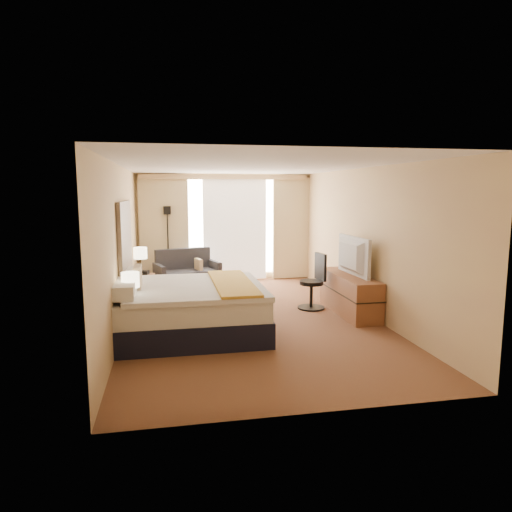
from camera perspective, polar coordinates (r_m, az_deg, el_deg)
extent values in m
cube|color=#4F2016|center=(8.02, -0.78, -7.74)|extent=(4.20, 7.00, 0.02)
cube|color=silver|center=(7.72, -0.82, 11.16)|extent=(4.20, 7.00, 0.02)
cube|color=tan|center=(11.21, -3.98, 3.56)|extent=(4.20, 0.02, 2.60)
cube|color=tan|center=(4.40, 7.31, -3.67)|extent=(4.20, 0.02, 2.60)
cube|color=tan|center=(7.68, -16.43, 1.12)|extent=(0.02, 7.00, 2.60)
cube|color=tan|center=(8.39, 13.47, 1.80)|extent=(0.02, 7.00, 2.60)
cube|color=black|center=(7.87, -16.00, 1.16)|extent=(0.06, 1.85, 1.50)
cube|color=brown|center=(6.83, -14.95, -8.46)|extent=(0.45, 0.52, 0.55)
cube|color=brown|center=(9.25, -13.92, -4.06)|extent=(0.45, 0.52, 0.55)
cube|color=brown|center=(8.44, 11.58, -4.65)|extent=(0.50, 1.80, 0.70)
cube|color=white|center=(11.21, -2.69, 3.67)|extent=(2.30, 0.02, 2.30)
cube|color=beige|center=(11.01, -11.42, 3.18)|extent=(1.15, 0.09, 2.50)
cube|color=beige|center=(11.41, 4.36, 3.49)|extent=(0.90, 0.09, 2.50)
cube|color=white|center=(11.17, -2.66, 3.40)|extent=(1.55, 0.04, 2.50)
cube|color=tan|center=(11.02, -3.94, 9.83)|extent=(4.00, 0.16, 0.12)
cube|color=black|center=(7.23, -8.15, -8.07)|extent=(2.23, 2.02, 0.37)
cube|color=silver|center=(7.14, -8.21, -5.41)|extent=(2.18, 1.97, 0.32)
cube|color=silver|center=(7.10, -7.55, -3.93)|extent=(2.04, 2.04, 0.07)
cube|color=#BF8A2C|center=(7.15, -2.96, -3.36)|extent=(0.58, 2.04, 0.04)
cube|color=silver|center=(6.62, -16.09, -3.91)|extent=(0.30, 0.83, 0.19)
cube|color=silver|center=(7.57, -15.45, -2.38)|extent=(0.30, 0.83, 0.19)
cube|color=beige|center=(7.07, -14.56, -2.73)|extent=(0.11, 0.45, 0.38)
cube|color=maroon|center=(10.50, -8.53, -3.30)|extent=(1.56, 1.12, 0.25)
cube|color=#29292E|center=(10.42, -8.47, -2.24)|extent=(1.42, 0.95, 0.16)
cube|color=#29292E|center=(10.70, -9.12, -0.51)|extent=(1.29, 0.51, 0.55)
cube|color=#29292E|center=(10.27, -12.00, -2.32)|extent=(0.31, 0.75, 0.45)
cube|color=#29292E|center=(10.68, -5.26, -1.76)|extent=(0.31, 0.75, 0.45)
cube|color=beige|center=(10.47, -7.19, -1.22)|extent=(0.18, 0.36, 0.32)
cube|color=black|center=(11.10, -10.81, -3.32)|extent=(0.23, 0.23, 0.03)
cylinder|color=black|center=(10.97, -10.93, 0.94)|extent=(0.03, 0.03, 1.64)
cube|color=black|center=(10.90, -11.05, 5.63)|extent=(0.17, 0.17, 0.19)
cylinder|color=black|center=(8.70, 6.89, -6.42)|extent=(0.51, 0.51, 0.03)
cylinder|color=black|center=(8.64, 6.91, -4.83)|extent=(0.06, 0.06, 0.46)
cylinder|color=black|center=(8.59, 6.94, -3.32)|extent=(0.45, 0.45, 0.07)
cube|color=black|center=(8.61, 8.07, -1.32)|extent=(0.10, 0.41, 0.51)
cube|color=black|center=(6.69, -15.31, -6.23)|extent=(0.09, 0.09, 0.04)
cylinder|color=black|center=(6.65, -15.36, -4.79)|extent=(0.03, 0.03, 0.31)
cylinder|color=#FFEDBF|center=(6.61, -15.44, -2.88)|extent=(0.25, 0.25, 0.21)
cube|color=black|center=(9.27, -14.18, -2.20)|extent=(0.09, 0.09, 0.04)
cylinder|color=black|center=(9.24, -14.22, -1.09)|extent=(0.03, 0.03, 0.33)
cylinder|color=#FFEDBF|center=(9.21, -14.27, 0.36)|extent=(0.26, 0.26, 0.22)
cube|color=#86AFD0|center=(6.70, -14.53, -5.81)|extent=(0.14, 0.14, 0.12)
cube|color=black|center=(9.33, -13.86, -2.01)|extent=(0.23, 0.20, 0.07)
imported|color=black|center=(8.31, 11.36, 0.03)|extent=(0.21, 1.20, 0.69)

